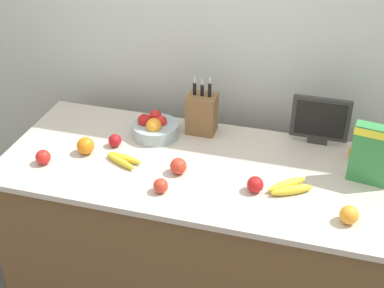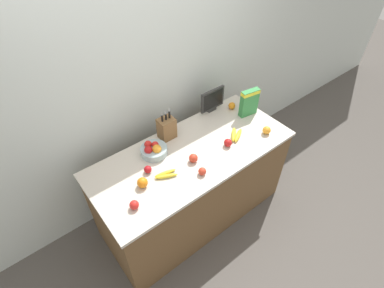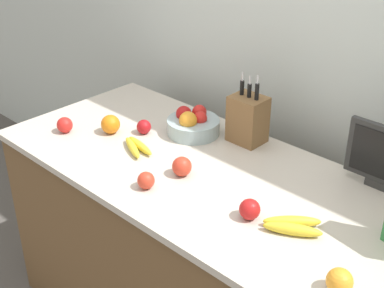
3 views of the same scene
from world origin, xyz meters
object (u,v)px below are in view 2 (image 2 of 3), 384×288
Objects in this scene: apple_middle at (228,143)px; apple_near_bananas at (193,158)px; knife_block at (167,128)px; orange_back_center at (232,106)px; cereal_box at (249,102)px; banana_bunch_left at (166,175)px; apple_rightmost at (134,205)px; orange_mid_left at (267,130)px; fruit_bowl at (154,150)px; banana_bunch_right at (236,135)px; small_monitor at (212,100)px; apple_front at (148,170)px; orange_near_bowl at (142,183)px; apple_by_knife_block at (202,171)px.

apple_near_bananas is at bearing 173.56° from apple_middle.
knife_block is 0.79m from orange_back_center.
orange_back_center is at bearing 119.05° from cereal_box.
cereal_box is at bearing 8.32° from banana_bunch_left.
orange_back_center is at bearing 17.27° from apple_rightmost.
apple_rightmost is (-0.36, -0.11, 0.02)m from banana_bunch_left.
orange_back_center is at bearing 88.14° from orange_mid_left.
apple_near_bananas reaches higher than orange_back_center.
fruit_bowl is 1.14× the size of banana_bunch_right.
small_monitor is 4.38× the size of apple_front.
orange_near_bowl is (0.16, 0.14, 0.01)m from apple_rightmost.
orange_near_bowl is (-1.27, -0.31, 0.01)m from orange_back_center.
banana_bunch_left is 2.51× the size of orange_mid_left.
small_monitor is at bearing 142.01° from cereal_box.
small_monitor is 0.83m from fruit_bowl.
banana_bunch_right reaches higher than banana_bunch_left.
apple_rightmost is (-0.65, -0.50, -0.07)m from knife_block.
banana_bunch_left is at bearing -162.66° from orange_back_center.
apple_middle is (-0.48, -0.22, -0.12)m from cereal_box.
fruit_bowl is 0.22m from apple_front.
apple_front is 1.18m from orange_back_center.
knife_block reaches higher than apple_rightmost.
banana_bunch_right is at bearing 16.73° from apple_middle.
cereal_box is 1.34m from orange_near_bowl.
apple_near_bananas is 0.99× the size of orange_mid_left.
knife_block is 0.87m from cereal_box.
apple_front is 0.90× the size of orange_back_center.
cereal_box is 1.38× the size of banana_bunch_right.
apple_near_bananas is (0.64, 0.10, 0.00)m from apple_rightmost.
apple_middle reaches higher than apple_front.
orange_back_center is at bearing 42.55° from apple_middle.
knife_block is at bearing 141.92° from banana_bunch_right.
fruit_bowl reaches higher than apple_front.
orange_back_center is (0.82, 0.50, 0.00)m from apple_by_knife_block.
knife_block is 4.71× the size of apple_by_knife_block.
banana_bunch_left is 2.52× the size of apple_near_bananas.
apple_front is at bearing 166.17° from orange_mid_left.
orange_back_center reaches higher than apple_by_knife_block.
orange_mid_left is (0.26, -0.15, 0.02)m from banana_bunch_right.
banana_bunch_left is (-0.88, -0.43, -0.12)m from small_monitor.
apple_near_bananas is (-0.51, -0.00, 0.02)m from banana_bunch_right.
fruit_bowl is 3.04× the size of apple_near_bananas.
orange_mid_left reaches higher than orange_back_center.
banana_bunch_left is at bearing 179.42° from banana_bunch_right.
knife_block is 4.02× the size of orange_mid_left.
apple_by_knife_block is (-0.63, -0.60, -0.10)m from small_monitor.
apple_front is at bearing 41.80° from orange_near_bowl.
apple_by_knife_block is (-0.04, -0.56, -0.07)m from knife_block.
banana_bunch_left is (-0.29, -0.39, -0.09)m from knife_block.
small_monitor is 1.45× the size of banana_bunch_left.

